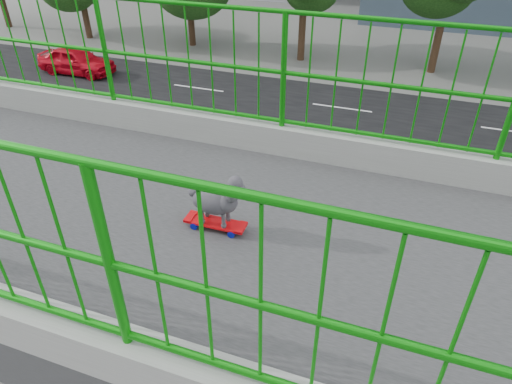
{
  "coord_description": "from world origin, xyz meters",
  "views": [
    {
      "loc": [
        2.66,
        3.18,
        9.32
      ],
      "look_at": [
        -0.81,
        1.94,
        6.84
      ],
      "focal_mm": 32.05,
      "sensor_mm": 36.0,
      "label": 1
    }
  ],
  "objects": [
    {
      "name": "poodle",
      "position": [
        0.02,
        1.91,
        7.29
      ],
      "size": [
        0.22,
        0.51,
        0.42
      ],
      "rotation": [
        0.0,
        0.0,
        0.02
      ],
      "color": "#29262B",
      "rests_on": "skateboard"
    },
    {
      "name": "railing",
      "position": [
        0.0,
        0.0,
        7.21
      ],
      "size": [
        3.0,
        24.0,
        1.42
      ],
      "color": "gray",
      "rests_on": "footbridge"
    },
    {
      "name": "footbridge",
      "position": [
        0.0,
        0.0,
        5.22
      ],
      "size": [
        3.0,
        24.0,
        7.0
      ],
      "color": "#2D2D2F",
      "rests_on": "ground"
    },
    {
      "name": "car_0",
      "position": [
        -6.0,
        -1.31,
        0.67
      ],
      "size": [
        1.58,
        3.92,
        1.33
      ],
      "primitive_type": "imported",
      "color": "gray",
      "rests_on": "ground"
    },
    {
      "name": "car_2",
      "position": [
        -12.4,
        -8.67,
        0.71
      ],
      "size": [
        2.34,
        5.08,
        1.41
      ],
      "primitive_type": "imported",
      "rotation": [
        0.0,
        0.0,
        3.14
      ],
      "color": "black",
      "rests_on": "ground"
    },
    {
      "name": "car_6",
      "position": [
        -9.2,
        6.66,
        0.79
      ],
      "size": [
        2.63,
        5.7,
        1.58
      ],
      "primitive_type": "imported",
      "color": "silver",
      "rests_on": "ground"
    },
    {
      "name": "skateboard",
      "position": [
        0.02,
        1.89,
        7.05
      ],
      "size": [
        0.16,
        0.51,
        0.07
      ],
      "rotation": [
        0.0,
        0.0,
        0.02
      ],
      "color": "red",
      "rests_on": "footbridge"
    },
    {
      "name": "road",
      "position": [
        -13.0,
        0.0,
        0.01
      ],
      "size": [
        18.0,
        90.0,
        0.02
      ],
      "primitive_type": "cube",
      "color": "black",
      "rests_on": "ground"
    },
    {
      "name": "car_4",
      "position": [
        -18.8,
        -15.78,
        0.78
      ],
      "size": [
        1.85,
        4.59,
        1.56
      ],
      "primitive_type": "imported",
      "rotation": [
        0.0,
        0.0,
        3.14
      ],
      "color": "red",
      "rests_on": "ground"
    }
  ]
}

